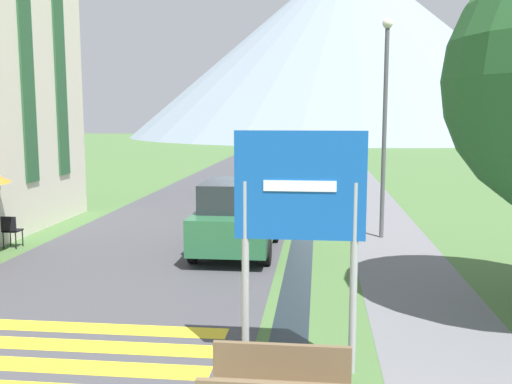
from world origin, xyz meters
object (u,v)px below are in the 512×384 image
parked_car_near (237,217)px  parked_car_far (274,174)px  cafe_chair_far_right (11,229)px  streetlamp (385,112)px  road_sign (300,213)px

parked_car_near → parked_car_far: 10.29m
parked_car_near → parked_car_far: (0.13, 10.29, 0.00)m
cafe_chair_far_right → streetlamp: bearing=26.3°
road_sign → streetlamp: 9.06m
road_sign → parked_car_near: size_ratio=0.82×
road_sign → parked_car_far: (-1.65, 16.84, -1.25)m
streetlamp → road_sign: bearing=-103.1°
cafe_chair_far_right → streetlamp: 10.41m
parked_car_near → streetlamp: size_ratio=0.66×
parked_car_near → road_sign: bearing=-74.8°
parked_car_near → cafe_chair_far_right: bearing=-177.9°
road_sign → streetlamp: size_ratio=0.54×
streetlamp → parked_car_far: bearing=114.4°
cafe_chair_far_right → parked_car_near: bearing=14.5°
parked_car_near → cafe_chair_far_right: parked_car_near is taller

